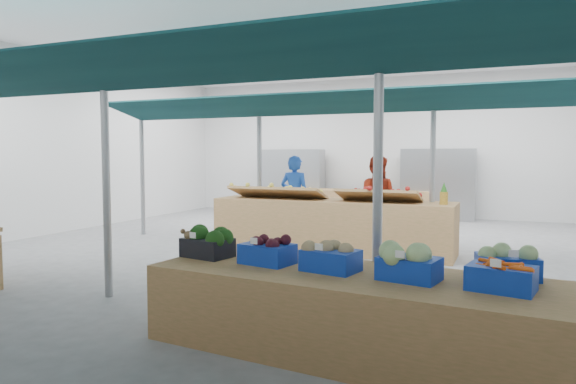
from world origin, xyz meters
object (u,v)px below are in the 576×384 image
Objects in this scene: crate_stack at (482,326)px; vendor_left at (295,197)px; vendor_right at (376,200)px; fruit_counter at (332,225)px; veg_counter at (351,313)px.

vendor_left is at bearing 126.31° from crate_stack.
crate_stack is at bearing 127.01° from vendor_left.
vendor_left and vendor_right have the same top height.
vendor_right is at bearing -179.29° from vendor_left.
crate_stack is (2.84, -4.40, -0.22)m from fruit_counter.
veg_counter reaches higher than crate_stack.
crate_stack is 6.86m from vendor_left.
fruit_counter is at bearing 138.20° from vendor_left.
crate_stack is 0.30× the size of vendor_left.
vendor_right is at bearing 62.10° from fruit_counter.
crate_stack is at bearing -56.44° from fruit_counter.
fruit_counter is 5.24m from crate_stack.
crate_stack is at bearing 112.88° from vendor_right.
veg_counter is at bearing 117.04° from vendor_left.
crate_stack is 0.30× the size of vendor_right.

